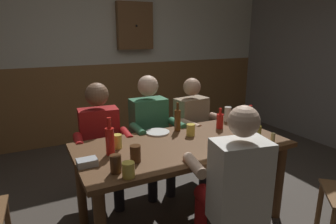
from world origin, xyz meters
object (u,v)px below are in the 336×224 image
Objects in this scene: bottle_0 at (220,121)px; bottle_2 at (110,140)px; person_0 at (101,138)px; bottle_1 at (250,120)px; condiment_caddy at (87,162)px; pint_glass_4 at (191,130)px; pint_glass_0 at (117,141)px; pint_glass_5 at (256,134)px; person_1 at (151,128)px; bottle_3 at (177,120)px; person_2 at (196,125)px; pint_glass_3 at (116,164)px; plate_0 at (158,132)px; table_candle at (273,138)px; pint_glass_6 at (135,154)px; pint_glass_2 at (228,114)px; wall_dart_cabinet at (135,26)px; pint_glass_1 at (128,170)px; person_3 at (233,185)px; dining_table at (182,154)px.

bottle_2 is at bearing -173.14° from bottle_0.
bottle_1 is at bearing 159.45° from person_0.
condiment_caddy is 1.58m from bottle_1.
pint_glass_4 is (0.77, 0.09, -0.06)m from bottle_2.
pint_glass_5 reaches higher than pint_glass_0.
person_0 is 1.18m from bottle_0.
bottle_3 is (0.12, -0.36, 0.18)m from person_1.
pint_glass_3 is (-1.21, -0.92, 0.17)m from person_2.
pint_glass_3 is at bearing -108.43° from pint_glass_0.
person_1 is at bearing 76.65° from plate_0.
bottle_2 is 0.15m from pint_glass_0.
person_1 is 15.42× the size of table_candle.
bottle_0 is at bearing 78.11° from person_2.
pint_glass_0 is (-0.45, -0.18, 0.05)m from plate_0.
condiment_caddy is 1.31× the size of pint_glass_4.
table_candle is at bearing -9.40° from condiment_caddy.
person_0 is 11.18× the size of pint_glass_4.
plate_0 is at bearing 18.46° from person_2.
person_0 is 0.65m from bottle_2.
bottle_0 is (0.60, -0.15, 0.07)m from plate_0.
pint_glass_6 is at bearing 29.55° from person_2.
pint_glass_2 is (1.36, 0.30, -0.04)m from bottle_2.
pint_glass_1 is at bearing -111.79° from wall_dart_cabinet.
wall_dart_cabinet is (0.47, 3.01, 1.09)m from person_3.
bottle_3 is 1.81× the size of pint_glass_5.
pint_glass_5 is at bearing -21.11° from pint_glass_0.
wall_dart_cabinet is at bearing 69.06° from pint_glass_6.
person_3 is 9.98× the size of pint_glass_3.
bottle_1 reaches higher than dining_table.
person_2 reaches higher than condiment_caddy.
table_candle is 1.54m from condiment_caddy.
pint_glass_6 reaches higher than condiment_caddy.
bottle_1 reaches higher than bottle_0.
person_1 reaches higher than bottle_3.
person_1 reaches higher than condiment_caddy.
person_0 is 0.77m from bottle_3.
pint_glass_6 is 2.86m from wall_dart_cabinet.
pint_glass_2 is (-0.02, 0.31, -0.02)m from bottle_1.
person_1 is at bearing 157.04° from pint_glass_2.
pint_glass_0 is 1.29m from pint_glass_2.
person_3 reaches higher than person_0.
pint_glass_3 is (-0.66, -0.27, 0.17)m from dining_table.
bottle_3 is 0.67m from pint_glass_0.
pint_glass_0 is 0.76× the size of pint_glass_2.
pint_glass_5 reaches higher than dining_table.
bottle_0 is 1.78× the size of pint_glass_0.
person_0 reaches higher than bottle_0.
bottle_0 is at bearing 69.58° from person_3.
wall_dart_cabinet reaches higher than person_2.
person_1 is 0.73m from bottle_0.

